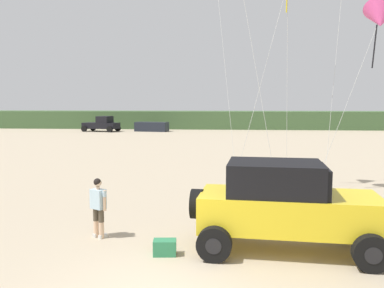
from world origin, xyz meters
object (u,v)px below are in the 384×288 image
at_px(distant_pickup, 102,124).
at_px(distant_sedan, 152,127).
at_px(jeep, 286,204).
at_px(kite_white_parafoil, 380,17).
at_px(cooler_box, 165,247).
at_px(person_watching, 98,204).

height_order(distant_pickup, distant_sedan, distant_pickup).
bearing_deg(jeep, distant_pickup, 112.93).
bearing_deg(kite_white_parafoil, distant_pickup, 120.30).
bearing_deg(cooler_box, kite_white_parafoil, 33.53).
relative_size(jeep, distant_sedan, 1.18).
height_order(person_watching, distant_pickup, distant_pickup).
bearing_deg(person_watching, kite_white_parafoil, 26.14).
bearing_deg(person_watching, distant_sedan, 98.43).
bearing_deg(distant_pickup, cooler_box, -70.90).
distance_m(jeep, distant_sedan, 43.72).
relative_size(cooler_box, distant_pickup, 0.11).
distance_m(jeep, cooler_box, 3.20).
xyz_separation_m(jeep, distant_sedan, (-11.18, 42.26, -0.60)).
bearing_deg(cooler_box, distant_pickup, 103.73).
relative_size(distant_sedan, kite_white_parafoil, 0.56).
xyz_separation_m(jeep, distant_pickup, (-17.52, 41.42, -0.26)).
bearing_deg(kite_white_parafoil, jeep, -127.80).
relative_size(jeep, person_watching, 2.96).
height_order(jeep, distant_sedan, jeep).
xyz_separation_m(jeep, kite_white_parafoil, (3.81, 4.91, 5.49)).
bearing_deg(distant_pickup, person_watching, -72.96).
distance_m(person_watching, distant_pickup, 42.71).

